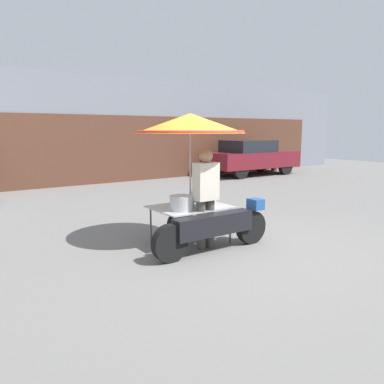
{
  "coord_description": "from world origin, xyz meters",
  "views": [
    {
      "loc": [
        -3.78,
        -4.44,
        1.87
      ],
      "look_at": [
        -0.29,
        0.55,
        0.87
      ],
      "focal_mm": 35.0,
      "sensor_mm": 36.0,
      "label": 1
    }
  ],
  "objects_px": {
    "vendor_motorcycle_cart": "(193,146)",
    "vendor_person": "(206,194)",
    "potted_plant": "(275,161)",
    "parked_car": "(251,157)"
  },
  "relations": [
    {
      "from": "potted_plant",
      "to": "vendor_motorcycle_cart",
      "type": "bearing_deg",
      "value": -143.57
    },
    {
      "from": "vendor_person",
      "to": "parked_car",
      "type": "height_order",
      "value": "vendor_person"
    },
    {
      "from": "vendor_motorcycle_cart",
      "to": "potted_plant",
      "type": "xyz_separation_m",
      "value": [
        9.71,
        7.17,
        -1.16
      ]
    },
    {
      "from": "vendor_motorcycle_cart",
      "to": "vendor_person",
      "type": "bearing_deg",
      "value": -88.13
    },
    {
      "from": "vendor_motorcycle_cart",
      "to": "potted_plant",
      "type": "relative_size",
      "value": 2.65
    },
    {
      "from": "vendor_motorcycle_cart",
      "to": "vendor_person",
      "type": "xyz_separation_m",
      "value": [
        0.01,
        -0.33,
        -0.74
      ]
    },
    {
      "from": "potted_plant",
      "to": "vendor_person",
      "type": "bearing_deg",
      "value": -142.31
    },
    {
      "from": "vendor_motorcycle_cart",
      "to": "potted_plant",
      "type": "height_order",
      "value": "vendor_motorcycle_cart"
    },
    {
      "from": "vendor_motorcycle_cart",
      "to": "vendor_person",
      "type": "distance_m",
      "value": 0.81
    },
    {
      "from": "vendor_motorcycle_cart",
      "to": "potted_plant",
      "type": "distance_m",
      "value": 12.12
    }
  ]
}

